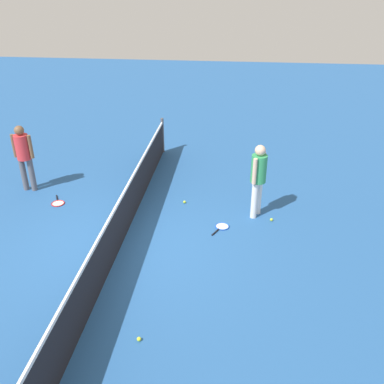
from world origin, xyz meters
name	(u,v)px	position (x,y,z in m)	size (l,w,h in m)	color
ground_plane	(121,244)	(0.00, 0.00, 0.00)	(40.00, 40.00, 0.00)	#265693
court_net	(119,224)	(0.00, 0.00, 0.50)	(10.09, 0.09, 1.07)	#4C4C51
player_near_side	(258,175)	(1.48, -2.74, 1.01)	(0.51, 0.45, 1.70)	white
player_far_side	(24,153)	(2.13, 2.92, 1.01)	(0.35, 0.52, 1.70)	#595960
tennis_racket_near_player	(222,227)	(0.87, -2.00, 0.01)	(0.60, 0.42, 0.03)	blue
tennis_racket_far_player	(58,203)	(1.51, 1.96, 0.01)	(0.60, 0.42, 0.03)	red
tennis_ball_near_player	(271,220)	(1.26, -3.09, 0.03)	(0.07, 0.07, 0.07)	#C6E033
tennis_ball_by_net	(184,202)	(1.85, -1.06, 0.03)	(0.07, 0.07, 0.07)	#C6E033
tennis_ball_midcourt	(139,339)	(-2.43, -0.92, 0.03)	(0.07, 0.07, 0.07)	#C6E033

